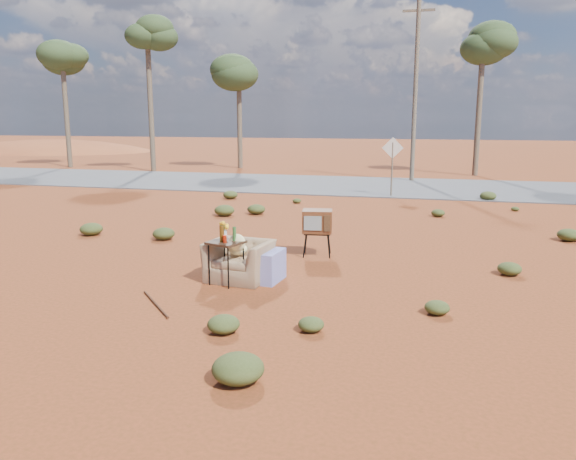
# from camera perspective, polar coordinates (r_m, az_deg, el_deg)

# --- Properties ---
(ground) EXTENTS (140.00, 140.00, 0.00)m
(ground) POSITION_cam_1_polar(r_m,az_deg,el_deg) (9.99, -3.84, -5.51)
(ground) COLOR maroon
(ground) RESTS_ON ground
(highway) EXTENTS (140.00, 7.00, 0.04)m
(highway) POSITION_cam_1_polar(r_m,az_deg,el_deg) (24.42, 7.46, 4.50)
(highway) COLOR #565659
(highway) RESTS_ON ground
(dirt_mound) EXTENTS (26.00, 18.00, 2.00)m
(dirt_mound) POSITION_cam_1_polar(r_m,az_deg,el_deg) (54.37, -22.93, 7.41)
(dirt_mound) COLOR #A05026
(dirt_mound) RESTS_ON ground
(armchair) EXTENTS (1.35, 0.83, 0.95)m
(armchair) POSITION_cam_1_polar(r_m,az_deg,el_deg) (10.14, -4.44, -2.65)
(armchair) COLOR #8C6C4C
(armchair) RESTS_ON ground
(tv_unit) EXTENTS (0.68, 0.58, 0.99)m
(tv_unit) POSITION_cam_1_polar(r_m,az_deg,el_deg) (11.84, 3.00, 0.82)
(tv_unit) COLOR black
(tv_unit) RESTS_ON ground
(side_table) EXTENTS (0.68, 0.68, 1.08)m
(side_table) POSITION_cam_1_polar(r_m,az_deg,el_deg) (9.90, -6.37, -0.95)
(side_table) COLOR #342013
(side_table) RESTS_ON ground
(rusty_bar) EXTENTS (0.97, 1.06, 0.04)m
(rusty_bar) POSITION_cam_1_polar(r_m,az_deg,el_deg) (9.13, -13.30, -7.31)
(rusty_bar) COLOR #462412
(rusty_bar) RESTS_ON ground
(road_sign) EXTENTS (0.78, 0.06, 2.19)m
(road_sign) POSITION_cam_1_polar(r_m,az_deg,el_deg) (21.16, 10.56, 7.39)
(road_sign) COLOR brown
(road_sign) RESTS_ON ground
(eucalyptus_far_left) EXTENTS (3.20, 3.20, 7.10)m
(eucalyptus_far_left) POSITION_cam_1_polar(r_m,az_deg,el_deg) (36.02, -21.93, 15.41)
(eucalyptus_far_left) COLOR brown
(eucalyptus_far_left) RESTS_ON ground
(eucalyptus_left) EXTENTS (3.20, 3.20, 8.10)m
(eucalyptus_left) POSITION_cam_1_polar(r_m,az_deg,el_deg) (32.10, -14.09, 18.23)
(eucalyptus_left) COLOR brown
(eucalyptus_left) RESTS_ON ground
(eucalyptus_near_left) EXTENTS (3.20, 3.20, 6.60)m
(eucalyptus_near_left) POSITION_cam_1_polar(r_m,az_deg,el_deg) (33.07, -5.03, 15.74)
(eucalyptus_near_left) COLOR brown
(eucalyptus_near_left) RESTS_ON ground
(eucalyptus_center) EXTENTS (3.20, 3.20, 7.60)m
(eucalyptus_center) POSITION_cam_1_polar(r_m,az_deg,el_deg) (30.32, 19.23, 17.44)
(eucalyptus_center) COLOR brown
(eucalyptus_center) RESTS_ON ground
(utility_pole_center) EXTENTS (1.40, 0.20, 8.00)m
(utility_pole_center) POSITION_cam_1_polar(r_m,az_deg,el_deg) (26.60, 12.82, 13.78)
(utility_pole_center) COLOR brown
(utility_pole_center) RESTS_ON ground
(scrub_patch) EXTENTS (17.49, 8.07, 0.33)m
(scrub_patch) POSITION_cam_1_polar(r_m,az_deg,el_deg) (14.28, -1.36, 0.23)
(scrub_patch) COLOR #3F4A20
(scrub_patch) RESTS_ON ground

